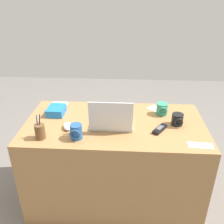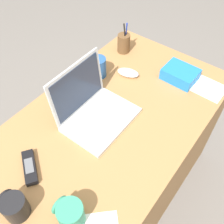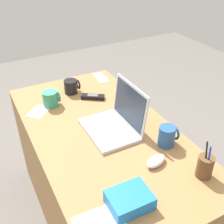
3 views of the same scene
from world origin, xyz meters
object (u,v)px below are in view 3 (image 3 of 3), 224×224
object	(u,v)px
coffee_mug_white	(72,86)
pen_holder	(205,166)
coffee_mug_spare	(167,136)
snack_bag	(130,200)
laptop	(115,121)
coffee_mug_tall	(51,99)
computer_mouse	(156,161)
cordless_phone	(93,97)

from	to	relation	value
coffee_mug_white	pen_holder	world-z (taller)	pen_holder
coffee_mug_spare	snack_bag	xyz separation A→B (m)	(0.23, -0.35, -0.02)
coffee_mug_white	coffee_mug_spare	xyz separation A→B (m)	(0.71, 0.22, 0.01)
laptop	coffee_mug_tall	xyz separation A→B (m)	(-0.39, -0.23, -0.00)
computer_mouse	coffee_mug_white	size ratio (longest dim) A/B	1.15
snack_bag	computer_mouse	bearing A→B (deg)	121.91
cordless_phone	pen_holder	bearing A→B (deg)	10.28
cordless_phone	coffee_mug_spare	bearing A→B (deg)	13.33
laptop	coffee_mug_spare	distance (m)	0.28
coffee_mug_tall	coffee_mug_spare	world-z (taller)	coffee_mug_spare
coffee_mug_white	snack_bag	size ratio (longest dim) A/B	0.59
computer_mouse	coffee_mug_tall	bearing A→B (deg)	-176.06
laptop	coffee_mug_tall	world-z (taller)	laptop
coffee_mug_white	snack_bag	distance (m)	0.94
computer_mouse	pen_holder	size ratio (longest dim) A/B	0.62
coffee_mug_tall	pen_holder	size ratio (longest dim) A/B	0.56
computer_mouse	snack_bag	size ratio (longest dim) A/B	0.68
computer_mouse	coffee_mug_spare	bearing A→B (deg)	108.83
pen_holder	snack_bag	xyz separation A→B (m)	(-0.01, -0.36, -0.02)
laptop	computer_mouse	distance (m)	0.32
laptop	coffee_mug_white	distance (m)	0.49
coffee_mug_spare	snack_bag	distance (m)	0.41
coffee_mug_white	coffee_mug_tall	world-z (taller)	coffee_mug_tall
computer_mouse	coffee_mug_tall	world-z (taller)	coffee_mug_tall
coffee_mug_tall	snack_bag	size ratio (longest dim) A/B	0.62
computer_mouse	coffee_mug_tall	distance (m)	0.75
coffee_mug_spare	cordless_phone	distance (m)	0.59
laptop	coffee_mug_tall	size ratio (longest dim) A/B	3.09
computer_mouse	coffee_mug_white	xyz separation A→B (m)	(-0.80, -0.10, 0.03)
laptop	computer_mouse	bearing A→B (deg)	6.56
cordless_phone	pen_holder	world-z (taller)	pen_holder
coffee_mug_tall	snack_bag	bearing A→B (deg)	2.89
coffee_mug_white	coffee_mug_spare	size ratio (longest dim) A/B	0.93
laptop	pen_holder	distance (m)	0.50
computer_mouse	coffee_mug_white	world-z (taller)	coffee_mug_white
laptop	cordless_phone	world-z (taller)	laptop
computer_mouse	coffee_mug_white	bearing A→B (deg)	170.33
coffee_mug_tall	snack_bag	xyz separation A→B (m)	(0.84, 0.04, -0.02)
pen_holder	snack_bag	distance (m)	0.36
coffee_mug_white	snack_bag	world-z (taller)	coffee_mug_white
pen_holder	cordless_phone	bearing A→B (deg)	-169.72
computer_mouse	snack_bag	world-z (taller)	snack_bag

